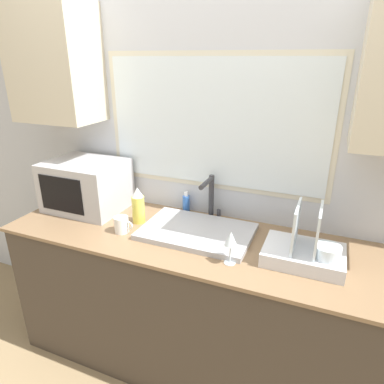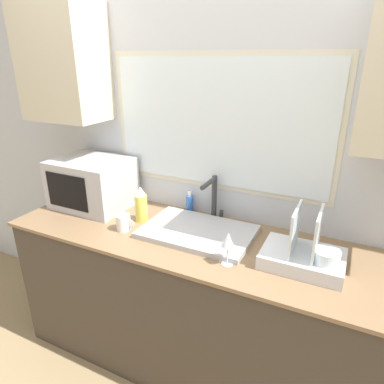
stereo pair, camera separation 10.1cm
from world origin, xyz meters
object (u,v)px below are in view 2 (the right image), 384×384
dish_rack (305,255)px  soap_bottle (190,203)px  faucet (213,195)px  microwave (93,183)px  mug_near_sink (124,223)px  wine_glass (228,241)px  spray_bottle (141,204)px

dish_rack → soap_bottle: (-0.76, 0.31, 0.00)m
faucet → microwave: 0.81m
mug_near_sink → wine_glass: 0.66m
microwave → soap_bottle: size_ratio=3.46×
microwave → soap_bottle: 0.65m
soap_bottle → wine_glass: size_ratio=0.81×
spray_bottle → mug_near_sink: size_ratio=1.94×
microwave → spray_bottle: microwave is taller
faucet → spray_bottle: size_ratio=1.24×
microwave → dish_rack: size_ratio=1.27×
spray_bottle → wine_glass: 0.67m
wine_glass → microwave: bearing=165.4°
microwave → wine_glass: 1.08m
dish_rack → mug_near_sink: dish_rack is taller
faucet → mug_near_sink: 0.55m
dish_rack → spray_bottle: 0.97m
microwave → mug_near_sink: 0.46m
dish_rack → wine_glass: dish_rack is taller
dish_rack → microwave: bearing=174.8°
dish_rack → wine_glass: (-0.33, -0.15, 0.07)m
soap_bottle → wine_glass: bearing=-46.8°
soap_bottle → microwave: bearing=-163.7°
spray_bottle → wine_glass: (0.63, -0.22, 0.02)m
dish_rack → soap_bottle: size_ratio=2.73×
soap_bottle → mug_near_sink: size_ratio=1.22×
microwave → dish_rack: 1.39m
faucet → microwave: microwave is taller
microwave → mug_near_sink: size_ratio=4.20×
faucet → wine_glass: 0.49m
mug_near_sink → dish_rack: bearing=4.6°
mug_near_sink → wine_glass: bearing=-6.0°
spray_bottle → soap_bottle: size_ratio=1.60×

